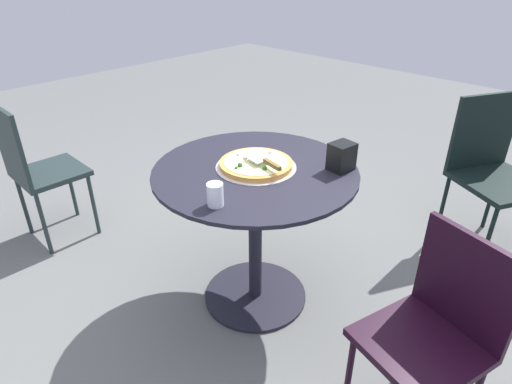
% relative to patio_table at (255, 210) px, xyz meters
% --- Properties ---
extents(ground_plane, '(10.00, 10.00, 0.00)m').
position_rel_patio_table_xyz_m(ground_plane, '(0.00, 0.00, -0.53)').
color(ground_plane, '#5F615F').
extents(patio_table, '(0.92, 0.92, 0.74)m').
position_rel_patio_table_xyz_m(patio_table, '(0.00, 0.00, 0.00)').
color(patio_table, black).
rests_on(patio_table, ground).
extents(pizza_on_tray, '(0.36, 0.36, 0.05)m').
position_rel_patio_table_xyz_m(pizza_on_tray, '(0.01, -0.02, 0.23)').
color(pizza_on_tray, silver).
rests_on(pizza_on_tray, patio_table).
extents(pizza_server, '(0.22, 0.10, 0.02)m').
position_rel_patio_table_xyz_m(pizza_server, '(-0.05, -0.01, 0.27)').
color(pizza_server, silver).
rests_on(pizza_server, pizza_on_tray).
extents(drinking_cup, '(0.06, 0.06, 0.09)m').
position_rel_patio_table_xyz_m(drinking_cup, '(-0.11, 0.33, 0.26)').
color(drinking_cup, white).
rests_on(drinking_cup, patio_table).
extents(napkin_dispenser, '(0.10, 0.11, 0.12)m').
position_rel_patio_table_xyz_m(napkin_dispenser, '(-0.27, -0.26, 0.27)').
color(napkin_dispenser, black).
rests_on(napkin_dispenser, patio_table).
extents(patio_chair_near, '(0.38, 0.38, 0.88)m').
position_rel_patio_table_xyz_m(patio_chair_near, '(1.30, 0.50, -0.03)').
color(patio_chair_near, '#212F2F').
rests_on(patio_chair_near, ground).
extents(patio_chair_far, '(0.58, 0.58, 0.91)m').
position_rel_patio_table_xyz_m(patio_chair_far, '(-0.63, -1.30, -0.01)').
color(patio_chair_far, black).
rests_on(patio_chair_far, ground).
extents(patio_chair_corner, '(0.45, 0.45, 0.81)m').
position_rel_patio_table_xyz_m(patio_chair_corner, '(-0.92, 0.06, -0.05)').
color(patio_chair_corner, black).
rests_on(patio_chair_corner, ground).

